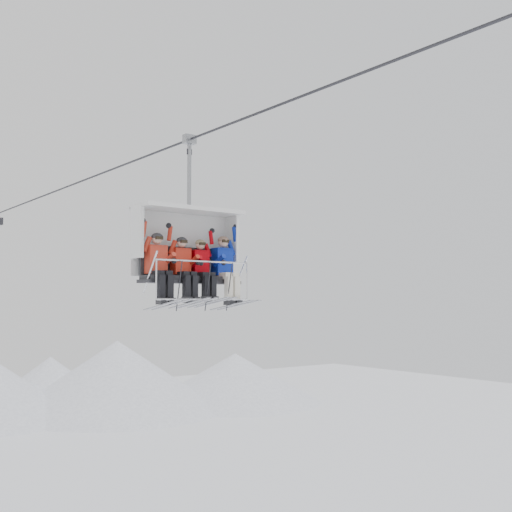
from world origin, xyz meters
TOP-DOWN VIEW (x-y plane):
  - haul_cable at (0.00, 0.00)m, footprint 0.06×50.00m
  - chairlift_carrier at (0.00, 2.80)m, footprint 2.68×1.17m
  - skier_far_left at (-0.90, 2.49)m, footprint 0.44×1.69m
  - skier_center_left at (-0.25, 2.49)m, footprint 0.42×1.69m
  - skier_center_right at (0.26, 2.48)m, footprint 0.41×1.69m
  - skier_far_right at (0.92, 2.49)m, footprint 0.46×1.69m

SIDE VIEW (x-z plane):
  - skier_center_right at x=0.26m, z-range 9.40..11.01m
  - skier_center_left at x=-0.25m, z-range 9.39..11.05m
  - skier_far_left at x=-0.90m, z-range 9.37..11.12m
  - skier_far_right at x=0.92m, z-range 9.36..11.16m
  - chairlift_carrier at x=0.00m, z-range 8.75..12.73m
  - haul_cable at x=0.00m, z-range 13.27..13.33m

